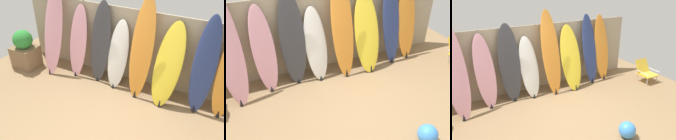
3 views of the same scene
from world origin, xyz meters
The scene contains 12 objects.
ground centered at (0.00, 0.00, 0.00)m, with size 7.68×7.68×0.00m, color #8E704C.
fence_back centered at (0.00, 2.01, 0.90)m, with size 6.08×0.11×1.80m.
surfboard_pink_0 centered at (-2.08, 1.54, 1.08)m, with size 0.58×0.85×2.17m.
surfboard_pink_1 centered at (-1.44, 1.67, 0.87)m, with size 0.48×0.58×1.75m.
surfboard_charcoal_2 centered at (-0.83, 1.70, 0.96)m, with size 0.56×0.51×1.94m.
surfboard_white_3 centered at (-0.35, 1.65, 0.78)m, with size 0.48×0.59×1.57m.
surfboard_orange_4 centered at (0.25, 1.58, 1.09)m, with size 0.49×0.64×2.21m.
surfboard_yellow_5 centered at (0.85, 1.56, 0.87)m, with size 0.66×0.81×1.76m.
surfboard_navy_6 centered at (1.55, 1.65, 0.99)m, with size 0.47×0.56×2.01m.
surfboard_orange_7 centered at (2.02, 1.69, 0.96)m, with size 0.50×0.54×1.96m.
beach_chair centered at (3.05, 0.80, 0.32)m, with size 0.50×0.58×0.63m.
beach_ball centered at (0.66, -0.94, 0.17)m, with size 0.33×0.33×0.33m, color #3F8CE5.
Camera 3 is at (-2.12, -3.39, 2.84)m, focal length 35.00 mm.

